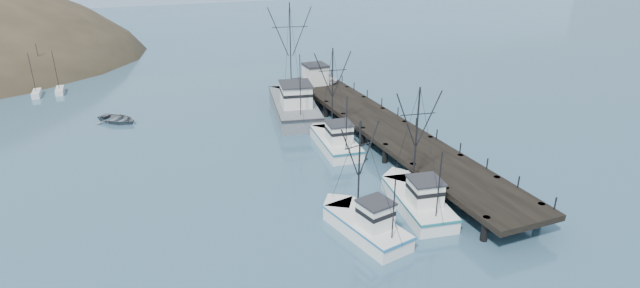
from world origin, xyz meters
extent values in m
plane|color=#31546E|center=(0.00, 0.00, 0.00)|extent=(400.00, 400.00, 0.00)
cube|color=black|center=(14.00, 16.00, 1.75)|extent=(6.00, 44.00, 0.50)
cylinder|color=black|center=(11.40, -4.00, 1.00)|extent=(0.56, 0.56, 2.00)
cylinder|color=black|center=(16.60, -4.00, 1.00)|extent=(0.56, 0.56, 2.00)
cylinder|color=black|center=(11.40, 1.00, 1.00)|extent=(0.56, 0.56, 2.00)
cylinder|color=black|center=(16.60, 1.00, 1.00)|extent=(0.56, 0.56, 2.00)
cylinder|color=black|center=(11.40, 6.00, 1.00)|extent=(0.56, 0.56, 2.00)
cylinder|color=black|center=(16.60, 6.00, 1.00)|extent=(0.56, 0.56, 2.00)
cylinder|color=black|center=(11.40, 11.00, 1.00)|extent=(0.56, 0.56, 2.00)
cylinder|color=black|center=(16.60, 11.00, 1.00)|extent=(0.56, 0.56, 2.00)
cylinder|color=black|center=(11.40, 16.00, 1.00)|extent=(0.56, 0.56, 2.00)
cylinder|color=black|center=(16.60, 16.00, 1.00)|extent=(0.56, 0.56, 2.00)
cylinder|color=black|center=(11.40, 21.00, 1.00)|extent=(0.56, 0.56, 2.00)
cylinder|color=black|center=(16.60, 21.00, 1.00)|extent=(0.56, 0.56, 2.00)
cylinder|color=black|center=(11.40, 26.00, 1.00)|extent=(0.56, 0.56, 2.00)
cylinder|color=black|center=(16.60, 26.00, 1.00)|extent=(0.56, 0.56, 2.00)
cylinder|color=black|center=(11.40, 31.00, 1.00)|extent=(0.56, 0.56, 2.00)
cylinder|color=black|center=(16.60, 31.00, 1.00)|extent=(0.56, 0.56, 2.00)
cylinder|color=black|center=(11.40, 36.00, 1.00)|extent=(0.56, 0.56, 2.00)
cylinder|color=black|center=(16.60, 36.00, 1.00)|extent=(0.56, 0.56, 2.00)
cube|color=silver|center=(-40.00, 185.00, 0.00)|extent=(180.00, 25.00, 18.00)
cube|color=white|center=(-22.91, 56.34, 0.30)|extent=(1.00, 3.50, 0.90)
cylinder|color=black|center=(-22.91, 56.34, 3.20)|extent=(0.08, 0.08, 6.00)
cube|color=white|center=(-23.23, 49.65, 0.30)|extent=(1.00, 3.50, 0.90)
cylinder|color=black|center=(-23.23, 49.65, 3.20)|extent=(0.08, 0.08, 6.00)
cube|color=white|center=(-24.08, 58.45, 0.30)|extent=(1.00, 3.50, 0.90)
cylinder|color=black|center=(-24.08, 58.45, 3.20)|extent=(0.08, 0.08, 6.00)
cube|color=white|center=(-20.28, 50.03, 0.30)|extent=(1.00, 3.50, 0.90)
cylinder|color=black|center=(-20.28, 50.03, 3.20)|extent=(0.08, 0.08, 6.00)
cube|color=white|center=(-28.50, 55.36, 0.30)|extent=(1.00, 3.50, 0.90)
cube|color=white|center=(9.33, 1.75, 0.45)|extent=(4.52, 8.80, 1.60)
cube|color=white|center=(9.97, 5.90, 0.45)|extent=(3.24, 3.24, 1.60)
cube|color=#1B656D|center=(9.33, 1.75, 1.15)|extent=(4.62, 9.02, 0.18)
cube|color=silver|center=(9.16, 0.69, 2.20)|extent=(2.63, 2.69, 1.90)
cube|color=#26262B|center=(9.16, 0.69, 3.23)|extent=(2.86, 2.93, 0.16)
cylinder|color=black|center=(9.52, 3.03, 5.70)|extent=(0.14, 0.14, 8.89)
cylinder|color=black|center=(8.83, -1.44, 3.92)|extent=(0.10, 0.10, 5.34)
cube|color=white|center=(3.68, -0.01, 0.45)|extent=(4.34, 7.77, 1.60)
cube|color=white|center=(2.96, 3.58, 0.45)|extent=(2.90, 2.90, 1.60)
cube|color=#21649A|center=(3.68, -0.01, 1.15)|extent=(4.43, 7.97, 0.18)
cube|color=silver|center=(3.86, -0.94, 2.20)|extent=(2.43, 2.43, 1.90)
cube|color=#26262B|center=(3.86, -0.94, 3.23)|extent=(2.65, 2.65, 0.16)
cylinder|color=black|center=(3.45, 1.09, 5.06)|extent=(0.14, 0.14, 7.61)
cylinder|color=black|center=(4.23, -2.78, 3.53)|extent=(0.10, 0.10, 4.57)
cube|color=white|center=(8.33, 16.19, 0.45)|extent=(4.23, 8.96, 1.60)
cube|color=white|center=(8.80, 20.49, 0.45)|extent=(3.31, 3.31, 1.60)
cube|color=#1C5B71|center=(8.33, 16.19, 1.15)|extent=(4.32, 9.18, 0.18)
cube|color=silver|center=(8.22, 15.09, 2.20)|extent=(2.58, 2.67, 1.90)
cube|color=#26262B|center=(8.22, 15.09, 3.23)|extent=(2.80, 2.92, 0.16)
cylinder|color=black|center=(8.48, 17.51, 5.87)|extent=(0.14, 0.14, 9.24)
cylinder|color=black|center=(7.98, 12.88, 4.02)|extent=(0.10, 0.10, 5.54)
cube|color=slate|center=(7.92, 28.23, 0.75)|extent=(7.59, 14.86, 2.20)
cube|color=slate|center=(9.30, 35.18, 0.75)|extent=(4.83, 4.83, 2.20)
cube|color=black|center=(7.92, 28.23, 1.75)|extent=(7.76, 15.24, 0.18)
cube|color=silver|center=(7.56, 26.45, 3.15)|extent=(4.16, 4.59, 2.60)
cube|color=#26262B|center=(7.56, 26.45, 4.53)|extent=(4.52, 5.01, 0.16)
cylinder|color=black|center=(8.34, 30.37, 7.73)|extent=(0.14, 0.14, 11.76)
cylinder|color=black|center=(6.85, 22.88, 5.38)|extent=(0.10, 0.10, 7.06)
cube|color=silver|center=(13.14, 34.00, 3.25)|extent=(2.80, 3.00, 2.50)
cube|color=#26262B|center=(13.14, 34.00, 4.65)|extent=(3.00, 3.20, 0.30)
imported|color=white|center=(13.80, 34.00, 2.69)|extent=(5.32, 3.31, 1.37)
imported|color=slate|center=(-12.94, 33.79, 0.00)|extent=(6.32, 6.39, 1.09)
camera|label=1|loc=(-11.80, -28.54, 20.83)|focal=28.00mm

